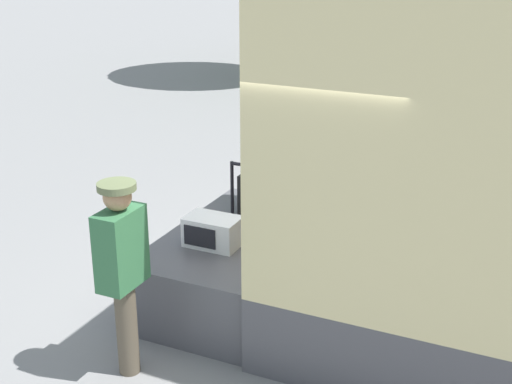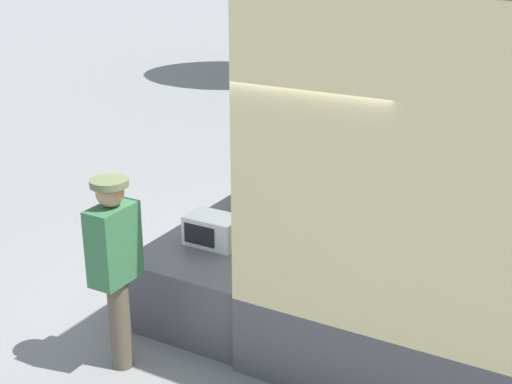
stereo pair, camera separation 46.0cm
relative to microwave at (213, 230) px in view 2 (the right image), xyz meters
name	(u,v)px [view 2 (the right image)]	position (x,y,z in m)	size (l,w,h in m)	color
ground_plane	(295,310)	(0.71, 0.36, -0.84)	(160.00, 160.00, 0.00)	gray
tailgate_deck	(240,264)	(0.08, 0.36, -0.49)	(1.26, 2.26, 0.70)	#4C4C51
microwave	(213,230)	(0.00, 0.00, 0.00)	(0.52, 0.34, 0.29)	white
portable_generator	(273,193)	(0.13, 0.97, 0.08)	(0.64, 0.43, 0.59)	black
worker_person	(115,256)	(-0.16, -1.23, 0.21)	(0.31, 0.44, 1.71)	brown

